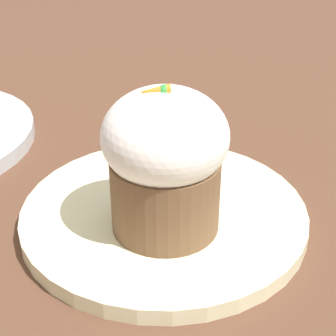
% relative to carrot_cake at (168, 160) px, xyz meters
% --- Properties ---
extents(ground_plane, '(4.00, 4.00, 0.00)m').
position_rel_carrot_cake_xyz_m(ground_plane, '(0.00, -0.02, -0.07)').
color(ground_plane, '#513323').
extents(dessert_plate, '(0.22, 0.22, 0.01)m').
position_rel_carrot_cake_xyz_m(dessert_plate, '(0.00, -0.02, -0.06)').
color(dessert_plate, beige).
rests_on(dessert_plate, ground_plane).
extents(carrot_cake, '(0.09, 0.09, 0.11)m').
position_rel_carrot_cake_xyz_m(carrot_cake, '(0.00, 0.00, 0.00)').
color(carrot_cake, brown).
rests_on(carrot_cake, dessert_plate).
extents(spoon, '(0.07, 0.13, 0.01)m').
position_rel_carrot_cake_xyz_m(spoon, '(0.01, -0.02, -0.05)').
color(spoon, silver).
rests_on(spoon, dessert_plate).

